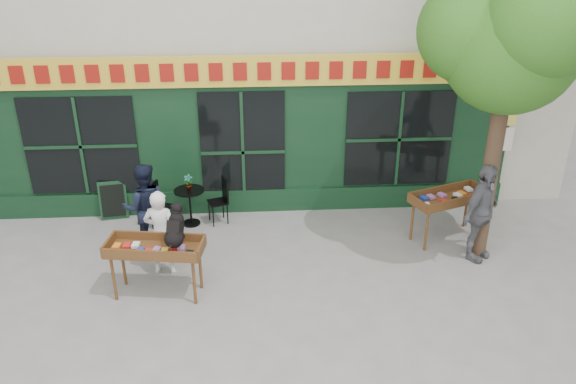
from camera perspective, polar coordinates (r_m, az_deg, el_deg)
name	(u,v)px	position (r m, az deg, el deg)	size (l,w,h in m)	color
ground	(245,270)	(9.99, -4.42, -7.94)	(80.00, 80.00, 0.00)	slate
street_tree	(515,24)	(9.77, 22.10, 15.54)	(3.05, 2.90, 5.60)	#382619
book_cart_center	(155,250)	(9.18, -13.34, -5.79)	(1.57, 0.83, 0.99)	brown
dog	(175,225)	(8.86, -11.45, -3.32)	(0.34, 0.60, 0.60)	black
woman	(161,233)	(9.76, -12.77, -4.08)	(0.57, 0.37, 1.56)	white
book_cart_right	(450,200)	(11.01, 16.10, -0.75)	(1.62, 1.11, 0.99)	brown
man_right	(481,213)	(10.45, 19.00, -2.02)	(1.07, 0.45, 1.83)	#57575C
bistro_table	(190,200)	(11.39, -9.95, -0.79)	(0.60, 0.60, 0.76)	black
bistro_chair_left	(157,201)	(11.41, -13.13, -0.94)	(0.48, 0.48, 0.95)	black
bistro_chair_right	(222,197)	(11.40, -6.75, -0.47)	(0.46, 0.46, 0.95)	black
potted_plant	(188,182)	(11.23, -10.10, 0.98)	(0.17, 0.12, 0.33)	gray
man_left	(145,207)	(10.56, -14.30, -1.52)	(0.82, 0.64, 1.69)	black
chalkboard	(113,200)	(12.07, -17.35, -0.82)	(0.58, 0.28, 0.79)	black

